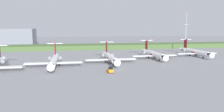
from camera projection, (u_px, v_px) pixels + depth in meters
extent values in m
plane|color=gray|center=(106.00, 57.00, 118.78)|extent=(500.00, 500.00, 0.00)
cube|color=#4C6B38|center=(96.00, 47.00, 166.41)|extent=(320.00, 20.00, 3.16)
cone|color=white|center=(2.00, 60.00, 94.00)|extent=(2.30, 4.00, 2.29)
cube|color=white|center=(7.00, 67.00, 80.54)|extent=(11.00, 3.20, 0.36)
cylinder|color=gray|center=(4.00, 61.00, 89.70)|extent=(1.50, 3.40, 1.50)
cylinder|color=white|center=(54.00, 61.00, 90.82)|extent=(2.70, 24.00, 2.70)
cone|color=white|center=(51.00, 67.00, 77.67)|extent=(2.70, 3.00, 2.70)
cone|color=white|center=(56.00, 56.00, 104.47)|extent=(2.30, 4.00, 2.29)
cube|color=black|center=(51.00, 65.00, 79.46)|extent=(2.02, 1.80, 0.90)
cylinder|color=maroon|center=(54.00, 61.00, 90.84)|extent=(2.76, 3.60, 2.76)
cube|color=white|center=(38.00, 63.00, 88.85)|extent=(11.00, 3.20, 0.36)
cube|color=white|center=(69.00, 62.00, 91.01)|extent=(11.00, 3.20, 0.36)
cube|color=maroon|center=(55.00, 49.00, 101.02)|extent=(0.36, 3.20, 5.20)
cube|color=white|center=(55.00, 43.00, 101.00)|extent=(6.80, 1.80, 0.24)
cylinder|color=gray|center=(50.00, 58.00, 99.35)|extent=(1.50, 3.40, 1.50)
cylinder|color=gray|center=(60.00, 57.00, 100.17)|extent=(1.50, 3.40, 1.50)
cylinder|color=gray|center=(53.00, 68.00, 83.77)|extent=(0.20, 0.20, 0.65)
cylinder|color=black|center=(53.00, 69.00, 83.84)|extent=(0.30, 0.90, 0.90)
cylinder|color=black|center=(50.00, 65.00, 93.08)|extent=(0.35, 0.90, 0.90)
cylinder|color=black|center=(59.00, 65.00, 93.77)|extent=(0.35, 0.90, 0.90)
cylinder|color=white|center=(111.00, 58.00, 100.52)|extent=(2.70, 24.00, 2.70)
cone|color=white|center=(117.00, 62.00, 87.37)|extent=(2.70, 3.00, 2.70)
cone|color=white|center=(106.00, 54.00, 114.16)|extent=(2.29, 4.00, 2.29)
cube|color=black|center=(116.00, 60.00, 89.16)|extent=(2.03, 1.80, 0.90)
cylinder|color=maroon|center=(111.00, 58.00, 100.54)|extent=(2.76, 3.60, 2.76)
cube|color=white|center=(98.00, 60.00, 98.55)|extent=(11.00, 3.20, 0.36)
cube|color=white|center=(124.00, 59.00, 100.70)|extent=(11.00, 3.20, 0.36)
cube|color=maroon|center=(107.00, 47.00, 110.72)|extent=(0.36, 3.20, 5.20)
cube|color=white|center=(106.00, 42.00, 110.70)|extent=(6.80, 1.80, 0.24)
cylinder|color=gray|center=(103.00, 55.00, 109.05)|extent=(1.50, 3.40, 1.50)
cylinder|color=gray|center=(112.00, 55.00, 109.87)|extent=(1.50, 3.40, 1.50)
cylinder|color=gray|center=(114.00, 63.00, 93.46)|extent=(0.20, 0.20, 0.65)
cylinder|color=black|center=(114.00, 65.00, 93.54)|extent=(0.30, 0.90, 0.90)
cylinder|color=black|center=(106.00, 61.00, 102.78)|extent=(0.35, 0.90, 0.90)
cylinder|color=black|center=(114.00, 61.00, 103.47)|extent=(0.35, 0.90, 0.90)
cylinder|color=white|center=(154.00, 54.00, 113.57)|extent=(2.70, 24.00, 2.70)
cone|color=white|center=(165.00, 58.00, 100.42)|extent=(2.70, 3.00, 2.70)
cone|color=white|center=(145.00, 51.00, 127.22)|extent=(2.30, 4.00, 2.29)
cube|color=black|center=(163.00, 56.00, 102.21)|extent=(2.02, 1.80, 0.90)
cylinder|color=maroon|center=(154.00, 54.00, 113.59)|extent=(2.76, 3.60, 2.76)
cube|color=white|center=(143.00, 56.00, 111.60)|extent=(11.00, 3.20, 0.36)
cube|color=white|center=(165.00, 55.00, 113.75)|extent=(11.00, 3.20, 0.36)
cube|color=maroon|center=(147.00, 45.00, 123.77)|extent=(0.36, 3.20, 5.20)
cube|color=white|center=(146.00, 40.00, 123.75)|extent=(6.80, 1.80, 0.24)
cylinder|color=gray|center=(144.00, 52.00, 122.10)|extent=(1.50, 3.40, 1.50)
cylinder|color=gray|center=(151.00, 52.00, 122.92)|extent=(1.50, 3.40, 1.50)
cylinder|color=gray|center=(159.00, 59.00, 106.51)|extent=(0.20, 0.20, 0.65)
cylinder|color=black|center=(159.00, 60.00, 106.59)|extent=(0.30, 0.90, 0.90)
cylinder|color=black|center=(148.00, 57.00, 115.83)|extent=(0.35, 0.90, 0.90)
cylinder|color=black|center=(155.00, 57.00, 116.52)|extent=(0.35, 0.90, 0.90)
cylinder|color=white|center=(195.00, 52.00, 122.90)|extent=(2.70, 24.00, 2.70)
cone|color=white|center=(210.00, 55.00, 109.74)|extent=(2.70, 3.00, 2.70)
cone|color=white|center=(183.00, 49.00, 136.54)|extent=(2.30, 4.00, 2.29)
cube|color=black|center=(208.00, 54.00, 111.53)|extent=(2.03, 1.80, 0.90)
cylinder|color=maroon|center=(195.00, 52.00, 122.92)|extent=(2.76, 3.60, 2.76)
cube|color=white|center=(186.00, 54.00, 120.93)|extent=(11.00, 3.20, 0.36)
cube|color=white|center=(206.00, 53.00, 123.08)|extent=(11.00, 3.20, 0.36)
cube|color=maroon|center=(186.00, 43.00, 133.09)|extent=(0.36, 3.20, 5.20)
cube|color=white|center=(185.00, 39.00, 133.07)|extent=(6.80, 1.80, 0.24)
cylinder|color=gray|center=(183.00, 50.00, 131.42)|extent=(1.50, 3.40, 1.50)
cylinder|color=gray|center=(190.00, 50.00, 132.24)|extent=(1.50, 3.40, 1.50)
cylinder|color=gray|center=(203.00, 56.00, 115.84)|extent=(0.20, 0.20, 0.65)
cylinder|color=black|center=(203.00, 57.00, 115.91)|extent=(0.30, 0.90, 0.90)
cylinder|color=black|center=(190.00, 55.00, 125.15)|extent=(0.35, 0.90, 0.90)
cylinder|color=black|center=(196.00, 55.00, 125.84)|extent=(0.35, 0.90, 0.90)
cylinder|color=#B2B2B7|center=(186.00, 38.00, 150.00)|extent=(0.50, 0.50, 17.43)
cylinder|color=#B2B2B7|center=(186.00, 18.00, 148.24)|extent=(0.28, 0.28, 9.38)
cube|color=#B2B2B7|center=(186.00, 24.00, 148.80)|extent=(4.40, 0.20, 0.20)
sphere|color=red|center=(187.00, 10.00, 147.59)|extent=(0.50, 0.50, 0.50)
cube|color=orange|center=(110.00, 70.00, 79.54)|extent=(1.70, 3.20, 1.10)
cube|color=black|center=(111.00, 68.00, 78.86)|extent=(1.36, 1.10, 0.90)
cylinder|color=black|center=(109.00, 72.00, 78.54)|extent=(0.22, 0.60, 0.60)
cylinder|color=black|center=(113.00, 72.00, 78.81)|extent=(0.22, 0.60, 0.60)
cylinder|color=black|center=(108.00, 71.00, 80.41)|extent=(0.22, 0.60, 0.60)
cylinder|color=black|center=(112.00, 71.00, 80.68)|extent=(0.22, 0.60, 0.60)
cone|color=orange|center=(163.00, 66.00, 91.27)|extent=(0.44, 0.44, 0.55)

